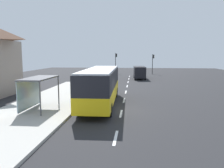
% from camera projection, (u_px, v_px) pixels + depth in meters
% --- Properties ---
extents(ground_plane, '(56.00, 92.00, 0.04)m').
position_uv_depth(ground_plane, '(125.00, 86.00, 31.75)').
color(ground_plane, '#262628').
extents(sidewalk_platform, '(6.20, 30.00, 0.18)m').
position_uv_depth(sidewalk_platform, '(50.00, 102.00, 20.51)').
color(sidewalk_platform, '#ADAAA3').
rests_on(sidewalk_platform, ground).
extents(lane_stripe_seg_0, '(0.16, 2.20, 0.01)m').
position_uv_depth(lane_stripe_seg_0, '(116.00, 138.00, 11.99)').
color(lane_stripe_seg_0, silver).
rests_on(lane_stripe_seg_0, ground).
extents(lane_stripe_seg_1, '(0.16, 2.20, 0.01)m').
position_uv_depth(lane_stripe_seg_1, '(121.00, 114.00, 16.92)').
color(lane_stripe_seg_1, silver).
rests_on(lane_stripe_seg_1, ground).
extents(lane_stripe_seg_2, '(0.16, 2.20, 0.01)m').
position_uv_depth(lane_stripe_seg_2, '(124.00, 100.00, 21.85)').
color(lane_stripe_seg_2, silver).
rests_on(lane_stripe_seg_2, ground).
extents(lane_stripe_seg_3, '(0.16, 2.20, 0.01)m').
position_uv_depth(lane_stripe_seg_3, '(126.00, 92.00, 26.79)').
color(lane_stripe_seg_3, silver).
rests_on(lane_stripe_seg_3, ground).
extents(lane_stripe_seg_4, '(0.16, 2.20, 0.01)m').
position_uv_depth(lane_stripe_seg_4, '(127.00, 86.00, 31.72)').
color(lane_stripe_seg_4, silver).
rests_on(lane_stripe_seg_4, ground).
extents(lane_stripe_seg_5, '(0.16, 2.20, 0.01)m').
position_uv_depth(lane_stripe_seg_5, '(128.00, 82.00, 36.66)').
color(lane_stripe_seg_5, silver).
rests_on(lane_stripe_seg_5, ground).
extents(lane_stripe_seg_6, '(0.16, 2.20, 0.01)m').
position_uv_depth(lane_stripe_seg_6, '(129.00, 79.00, 41.59)').
color(lane_stripe_seg_6, silver).
rests_on(lane_stripe_seg_6, ground).
extents(lane_stripe_seg_7, '(0.16, 2.20, 0.01)m').
position_uv_depth(lane_stripe_seg_7, '(129.00, 76.00, 46.53)').
color(lane_stripe_seg_7, silver).
rests_on(lane_stripe_seg_7, ground).
extents(bus, '(2.76, 11.06, 3.21)m').
position_uv_depth(bus, '(101.00, 84.00, 19.62)').
color(bus, yellow).
rests_on(bus, ground).
extents(white_van, '(2.20, 5.27, 2.30)m').
position_uv_depth(white_van, '(139.00, 72.00, 41.14)').
color(white_van, black).
rests_on(white_van, ground).
extents(sedan_near, '(2.00, 4.48, 1.52)m').
position_uv_depth(sedan_near, '(139.00, 73.00, 45.62)').
color(sedan_near, navy).
rests_on(sedan_near, ground).
extents(recycling_bin_green, '(0.52, 0.52, 0.95)m').
position_uv_depth(recycling_bin_green, '(74.00, 96.00, 20.38)').
color(recycling_bin_green, green).
rests_on(recycling_bin_green, sidewalk_platform).
extents(recycling_bin_blue, '(0.52, 0.52, 0.95)m').
position_uv_depth(recycling_bin_blue, '(76.00, 95.00, 21.07)').
color(recycling_bin_blue, blue).
rests_on(recycling_bin_blue, sidewalk_platform).
extents(recycling_bin_red, '(0.52, 0.52, 0.95)m').
position_uv_depth(recycling_bin_red, '(78.00, 94.00, 21.76)').
color(recycling_bin_red, red).
rests_on(recycling_bin_red, sidewalk_platform).
extents(recycling_bin_yellow, '(0.52, 0.52, 0.95)m').
position_uv_depth(recycling_bin_yellow, '(80.00, 93.00, 22.45)').
color(recycling_bin_yellow, yellow).
rests_on(recycling_bin_yellow, sidewalk_platform).
extents(traffic_light_near_side, '(0.49, 0.28, 4.56)m').
position_uv_depth(traffic_light_near_side, '(153.00, 61.00, 51.43)').
color(traffic_light_near_side, '#2D2D2D').
rests_on(traffic_light_near_side, ground).
extents(traffic_light_far_side, '(0.49, 0.28, 4.82)m').
position_uv_depth(traffic_light_far_side, '(116.00, 60.00, 53.04)').
color(traffic_light_far_side, '#2D2D2D').
rests_on(traffic_light_far_side, ground).
extents(bus_shelter, '(1.80, 4.00, 2.50)m').
position_uv_depth(bus_shelter, '(36.00, 85.00, 17.38)').
color(bus_shelter, '#4C4C51').
rests_on(bus_shelter, sidewalk_platform).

